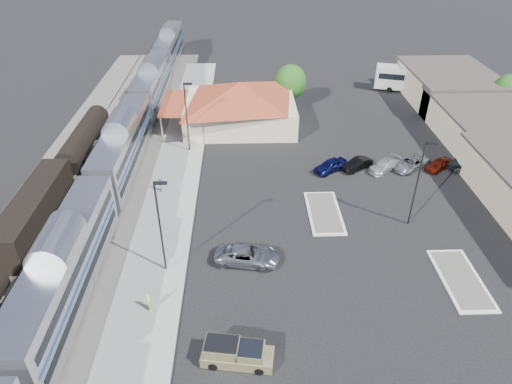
{
  "coord_description": "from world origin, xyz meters",
  "views": [
    {
      "loc": [
        -4.12,
        -35.66,
        27.12
      ],
      "look_at": [
        -2.98,
        1.88,
        2.8
      ],
      "focal_mm": 32.0,
      "sensor_mm": 36.0,
      "label": 1
    }
  ],
  "objects_px": {
    "suv": "(247,255)",
    "coach_bus": "(415,78)",
    "pickup_truck": "(238,354)",
    "station_depot": "(240,103)"
  },
  "relations": [
    {
      "from": "suv",
      "to": "coach_bus",
      "type": "bearing_deg",
      "value": -24.84
    },
    {
      "from": "pickup_truck",
      "to": "coach_bus",
      "type": "bearing_deg",
      "value": -20.62
    },
    {
      "from": "coach_bus",
      "to": "pickup_truck",
      "type": "bearing_deg",
      "value": 167.04
    },
    {
      "from": "station_depot",
      "to": "coach_bus",
      "type": "relative_size",
      "value": 1.43
    },
    {
      "from": "pickup_truck",
      "to": "suv",
      "type": "bearing_deg",
      "value": 4.04
    },
    {
      "from": "station_depot",
      "to": "pickup_truck",
      "type": "xyz_separation_m",
      "value": [
        -0.21,
        -39.44,
        -2.32
      ]
    },
    {
      "from": "station_depot",
      "to": "pickup_truck",
      "type": "bearing_deg",
      "value": -90.3
    },
    {
      "from": "pickup_truck",
      "to": "suv",
      "type": "distance_m",
      "value": 10.29
    },
    {
      "from": "suv",
      "to": "coach_bus",
      "type": "xyz_separation_m",
      "value": [
        27.95,
        41.18,
        1.53
      ]
    },
    {
      "from": "coach_bus",
      "to": "station_depot",
      "type": "bearing_deg",
      "value": 129.05
    }
  ]
}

